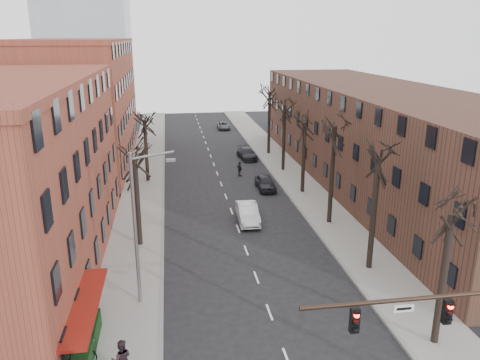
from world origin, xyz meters
name	(u,v)px	position (x,y,z in m)	size (l,w,h in m)	color
sidewalk_left	(145,178)	(-8.00, 35.00, 0.07)	(4.00, 90.00, 0.15)	gray
sidewalk_right	(288,172)	(8.00, 35.00, 0.07)	(4.00, 90.00, 0.15)	gray
building_left_far	(76,104)	(-16.00, 44.00, 7.00)	(12.00, 28.00, 14.00)	brown
building_right	(378,136)	(16.00, 30.00, 5.00)	(12.00, 50.00, 10.00)	#4A2B22
awning_left	(91,351)	(-9.40, 6.00, 0.00)	(1.20, 7.00, 0.15)	maroon
hedge	(84,353)	(-9.50, 5.00, 0.65)	(0.80, 6.00, 1.00)	black
tree_right_a	(434,344)	(7.60, 4.00, 0.00)	(5.20, 5.20, 10.00)	black
tree_right_b	(369,269)	(7.60, 12.00, 0.00)	(5.20, 5.20, 10.80)	black
tree_right_c	(329,223)	(7.60, 20.00, 0.00)	(5.20, 5.20, 11.60)	black
tree_right_d	(302,193)	(7.60, 28.00, 0.00)	(5.20, 5.20, 10.00)	black
tree_right_e	(283,171)	(7.60, 36.00, 0.00)	(5.20, 5.20, 10.80)	black
tree_right_f	(268,154)	(7.60, 44.00, 0.00)	(5.20, 5.20, 11.60)	black
tree_left_a	(141,245)	(-7.60, 18.00, 0.00)	(5.20, 5.20, 9.50)	black
tree_left_b	(148,182)	(-7.60, 34.00, 0.00)	(5.20, 5.20, 9.50)	black
signal_mast_arm	(468,332)	(5.45, -1.00, 4.40)	(8.14, 0.30, 7.20)	black
streetlight	(138,223)	(-7.03, 10.00, 5.01)	(2.45, 0.22, 9.03)	slate
silver_sedan	(248,213)	(1.02, 21.42, 0.76)	(1.61, 4.61, 1.52)	silver
parked_car_near	(265,183)	(4.21, 29.63, 0.71)	(1.67, 4.16, 1.42)	black
parked_car_mid	(247,154)	(4.39, 42.03, 0.67)	(1.87, 4.59, 1.33)	black
parked_car_far	(224,125)	(3.80, 62.04, 0.59)	(1.95, 4.23, 1.17)	#4F5056
pedestrian_b	(122,359)	(-7.64, 3.73, 1.09)	(0.92, 0.72, 1.89)	black
pedestrian_crossing	(240,169)	(2.36, 34.63, 0.82)	(0.96, 0.40, 1.63)	black
bicycle	(84,348)	(-9.60, 5.43, 0.61)	(0.62, 1.77, 0.93)	gray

